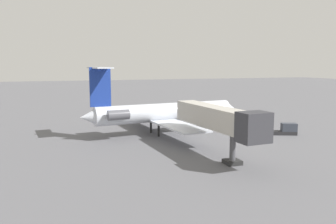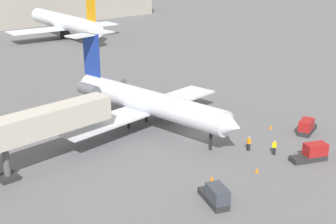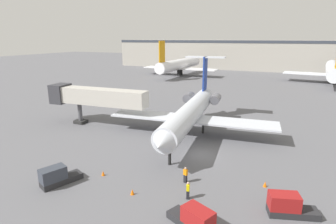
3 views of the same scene
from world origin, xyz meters
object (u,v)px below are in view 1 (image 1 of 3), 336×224
(ground_crew_loader, at_px, (232,119))
(traffic_cone_mid, at_px, (258,131))
(baggage_tug_lead, at_px, (287,130))
(regional_jet, at_px, (162,112))
(ground_crew_marshaller, at_px, (223,121))
(baggage_tug_trailing, at_px, (208,114))
(traffic_cone_near, at_px, (195,119))
(traffic_cone_far, at_px, (252,126))
(jet_bridge, at_px, (221,119))
(baggage_tug_spare, at_px, (243,117))

(ground_crew_loader, relative_size, traffic_cone_mid, 3.07)
(baggage_tug_lead, distance_m, traffic_cone_mid, 4.56)
(regional_jet, bearing_deg, ground_crew_marshaller, -73.21)
(baggage_tug_trailing, distance_m, traffic_cone_mid, 18.06)
(traffic_cone_near, xyz_separation_m, traffic_cone_mid, (-15.99, -4.54, 0.00))
(ground_crew_marshaller, distance_m, traffic_cone_mid, 8.81)
(ground_crew_marshaller, relative_size, traffic_cone_near, 3.07)
(ground_crew_marshaller, xyz_separation_m, baggage_tug_lead, (-11.60, -5.47, -0.02))
(traffic_cone_mid, distance_m, traffic_cone_far, 5.10)
(ground_crew_marshaller, distance_m, ground_crew_loader, 2.89)
(regional_jet, xyz_separation_m, baggage_tug_trailing, (13.64, -15.19, -2.84))
(traffic_cone_near, bearing_deg, ground_crew_loader, -141.42)
(ground_crew_loader, relative_size, baggage_tug_trailing, 0.40)
(jet_bridge, relative_size, traffic_cone_far, 31.55)
(regional_jet, xyz_separation_m, ground_crew_marshaller, (4.12, -13.65, -2.82))
(jet_bridge, bearing_deg, ground_crew_loader, -33.15)
(traffic_cone_near, relative_size, traffic_cone_mid, 1.00)
(baggage_tug_trailing, bearing_deg, ground_crew_loader, -172.60)
(ground_crew_marshaller, relative_size, ground_crew_loader, 1.00)
(ground_crew_marshaller, bearing_deg, traffic_cone_mid, -165.72)
(ground_crew_loader, distance_m, traffic_cone_mid, 9.75)
(jet_bridge, relative_size, traffic_cone_mid, 31.55)
(ground_crew_marshaller, bearing_deg, traffic_cone_far, -132.87)
(baggage_tug_lead, bearing_deg, ground_crew_marshaller, 25.24)
(jet_bridge, distance_m, baggage_tug_trailing, 33.31)
(ground_crew_loader, xyz_separation_m, traffic_cone_near, (6.27, 5.00, -0.58))
(jet_bridge, relative_size, baggage_tug_lead, 4.10)
(baggage_tug_spare, bearing_deg, traffic_cone_near, 62.74)
(traffic_cone_far, bearing_deg, baggage_tug_lead, -169.86)
(jet_bridge, height_order, baggage_tug_trailing, jet_bridge)
(traffic_cone_mid, bearing_deg, ground_crew_marshaller, 14.28)
(baggage_tug_spare, bearing_deg, regional_jet, 109.73)
(regional_jet, distance_m, jet_bridge, 16.80)
(baggage_tug_lead, bearing_deg, regional_jet, 68.61)
(baggage_tug_spare, height_order, traffic_cone_far, baggage_tug_spare)
(ground_crew_marshaller, height_order, baggage_tug_lead, baggage_tug_lead)
(jet_bridge, height_order, traffic_cone_mid, jet_bridge)
(jet_bridge, bearing_deg, baggage_tug_lead, -61.95)
(jet_bridge, height_order, ground_crew_loader, jet_bridge)
(baggage_tug_trailing, xyz_separation_m, traffic_cone_near, (-2.05, 3.92, -0.56))
(ground_crew_marshaller, distance_m, traffic_cone_near, 7.86)
(baggage_tug_lead, height_order, traffic_cone_mid, baggage_tug_lead)
(ground_crew_marshaller, relative_size, baggage_tug_spare, 0.40)
(traffic_cone_near, distance_m, traffic_cone_far, 12.97)
(regional_jet, xyz_separation_m, ground_crew_loader, (5.32, -16.27, -2.82))
(ground_crew_loader, distance_m, baggage_tug_trailing, 8.39)
(traffic_cone_near, height_order, traffic_cone_mid, same)
(jet_bridge, xyz_separation_m, traffic_cone_near, (28.24, -9.35, -4.57))
(baggage_tug_trailing, relative_size, traffic_cone_mid, 7.70)
(regional_jet, height_order, jet_bridge, regional_jet)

